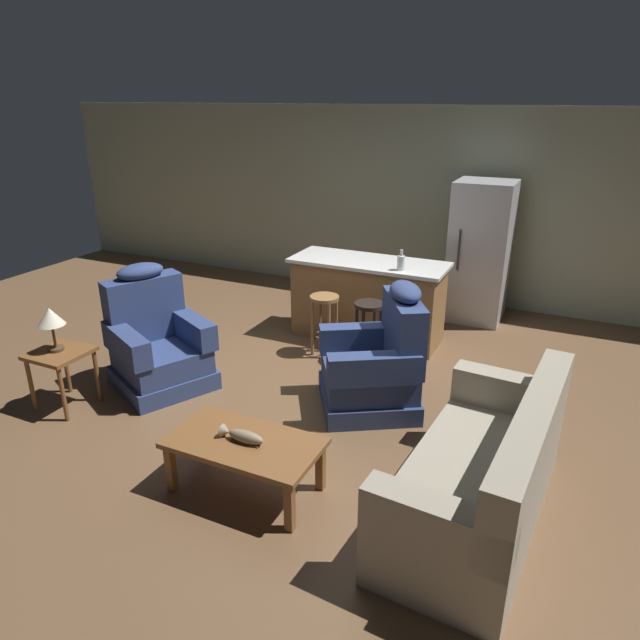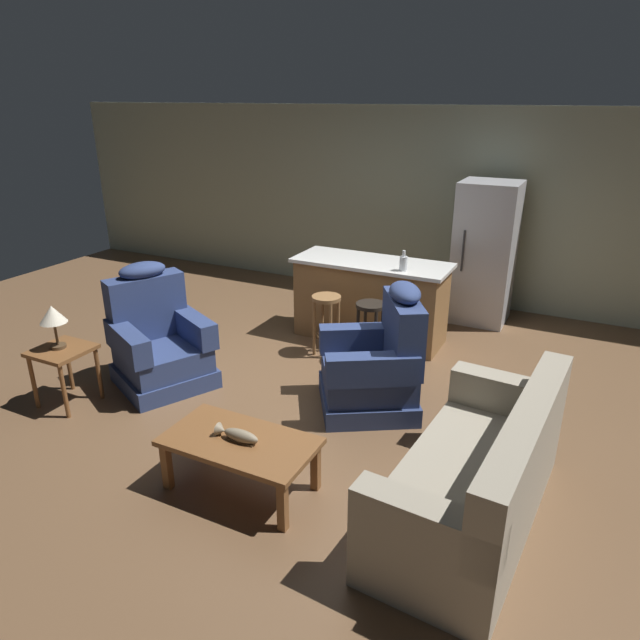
# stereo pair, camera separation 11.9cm
# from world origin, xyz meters

# --- Properties ---
(ground_plane) EXTENTS (12.00, 12.00, 0.00)m
(ground_plane) POSITION_xyz_m (0.00, 0.00, 0.00)
(ground_plane) COLOR brown
(back_wall) EXTENTS (12.00, 0.05, 2.60)m
(back_wall) POSITION_xyz_m (0.00, 3.12, 1.30)
(back_wall) COLOR #9EA88E
(back_wall) RESTS_ON ground_plane
(coffee_table) EXTENTS (1.10, 0.60, 0.42)m
(coffee_table) POSITION_xyz_m (0.22, -1.69, 0.36)
(coffee_table) COLOR brown
(coffee_table) RESTS_ON ground_plane
(fish_figurine) EXTENTS (0.34, 0.10, 0.10)m
(fish_figurine) POSITION_xyz_m (0.21, -1.71, 0.46)
(fish_figurine) COLOR #4C3823
(fish_figurine) RESTS_ON coffee_table
(couch) EXTENTS (0.98, 1.96, 0.94)m
(couch) POSITION_xyz_m (1.84, -1.27, 0.34)
(couch) COLOR #9E937F
(couch) RESTS_ON ground_plane
(recliner_near_lamp) EXTENTS (1.13, 1.13, 1.20)m
(recliner_near_lamp) POSITION_xyz_m (-1.47, -0.63, 0.42)
(recliner_near_lamp) COLOR navy
(recliner_near_lamp) RESTS_ON ground_plane
(recliner_near_island) EXTENTS (1.15, 1.15, 1.20)m
(recliner_near_island) POSITION_xyz_m (0.66, -0.13, 0.42)
(recliner_near_island) COLOR navy
(recliner_near_island) RESTS_ON ground_plane
(end_table) EXTENTS (0.48, 0.48, 0.56)m
(end_table) POSITION_xyz_m (-1.95, -1.37, 0.46)
(end_table) COLOR brown
(end_table) RESTS_ON ground_plane
(table_lamp) EXTENTS (0.24, 0.24, 0.41)m
(table_lamp) POSITION_xyz_m (-1.98, -1.36, 0.87)
(table_lamp) COLOR #4C3823
(table_lamp) RESTS_ON end_table
(kitchen_island) EXTENTS (1.80, 0.70, 0.95)m
(kitchen_island) POSITION_xyz_m (0.00, 1.35, 0.48)
(kitchen_island) COLOR olive
(kitchen_island) RESTS_ON ground_plane
(bar_stool_left) EXTENTS (0.32, 0.32, 0.68)m
(bar_stool_left) POSITION_xyz_m (-0.27, 0.72, 0.47)
(bar_stool_left) COLOR olive
(bar_stool_left) RESTS_ON ground_plane
(bar_stool_right) EXTENTS (0.32, 0.32, 0.68)m
(bar_stool_right) POSITION_xyz_m (0.25, 0.72, 0.47)
(bar_stool_right) COLOR black
(bar_stool_right) RESTS_ON ground_plane
(refrigerator) EXTENTS (0.70, 0.69, 1.76)m
(refrigerator) POSITION_xyz_m (1.03, 2.55, 0.88)
(refrigerator) COLOR #B7B7BC
(refrigerator) RESTS_ON ground_plane
(bottle_tall_green) EXTENTS (0.09, 0.09, 0.22)m
(bottle_tall_green) POSITION_xyz_m (0.44, 1.15, 1.03)
(bottle_tall_green) COLOR silver
(bottle_tall_green) RESTS_ON kitchen_island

